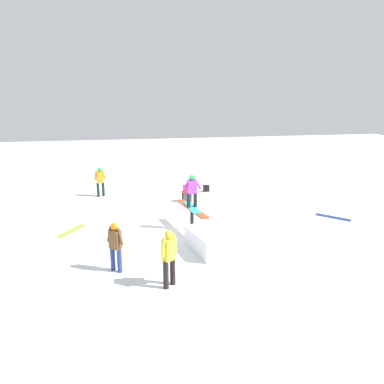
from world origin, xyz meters
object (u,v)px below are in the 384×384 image
object	(u,v)px
bystander_orange	(100,180)
bystander_yellow	(169,255)
folding_chair	(187,193)
loose_snowboard_lime	(72,231)
backpack_on_snow	(206,188)
bystander_brown	(115,244)
loose_snowboard_navy	(333,217)
rail_feature	(192,211)
main_rider_on_rail	(192,192)

from	to	relation	value
bystander_orange	bystander_yellow	size ratio (longest dim) A/B	0.92
bystander_orange	folding_chair	size ratio (longest dim) A/B	1.64
bystander_yellow	folding_chair	bearing A→B (deg)	34.67
loose_snowboard_lime	backpack_on_snow	size ratio (longest dim) A/B	4.18
bystander_brown	backpack_on_snow	xyz separation A→B (m)	(8.37, -4.63, -0.65)
bystander_orange	loose_snowboard_lime	distance (m)	4.97
loose_snowboard_lime	folding_chair	xyz separation A→B (m)	(3.04, -4.92, 0.40)
folding_chair	loose_snowboard_lime	bearing A→B (deg)	29.63
bystander_brown	backpack_on_snow	distance (m)	9.59
loose_snowboard_navy	folding_chair	size ratio (longest dim) A/B	1.62
rail_feature	main_rider_on_rail	size ratio (longest dim) A/B	1.58
bystander_yellow	folding_chair	size ratio (longest dim) A/B	1.78
bystander_yellow	backpack_on_snow	xyz separation A→B (m)	(9.55, -3.27, -0.71)
rail_feature	backpack_on_snow	world-z (taller)	rail_feature
loose_snowboard_navy	main_rider_on_rail	bearing A→B (deg)	-128.86
loose_snowboard_lime	folding_chair	distance (m)	5.80
bystander_yellow	loose_snowboard_navy	world-z (taller)	bystander_yellow
rail_feature	loose_snowboard_navy	distance (m)	6.04
bystander_brown	backpack_on_snow	size ratio (longest dim) A/B	4.27
bystander_brown	backpack_on_snow	bearing A→B (deg)	104.72
rail_feature	folding_chair	world-z (taller)	folding_chair
rail_feature	bystander_yellow	distance (m)	4.29
bystander_brown	loose_snowboard_navy	bearing A→B (deg)	63.54
bystander_brown	loose_snowboard_lime	size ratio (longest dim) A/B	1.02
rail_feature	bystander_brown	distance (m)	4.00
bystander_orange	bystander_brown	xyz separation A→B (m)	(-8.44, -0.73, 0.00)
loose_snowboard_lime	loose_snowboard_navy	distance (m)	10.41
bystander_orange	bystander_brown	world-z (taller)	bystander_brown
loose_snowboard_navy	folding_chair	distance (m)	6.51
main_rider_on_rail	bystander_yellow	xyz separation A→B (m)	(-4.05, 1.41, -0.58)
loose_snowboard_navy	folding_chair	world-z (taller)	folding_chair
bystander_brown	folding_chair	world-z (taller)	bystander_brown
bystander_yellow	bystander_brown	xyz separation A→B (m)	(1.18, 1.37, -0.07)
main_rider_on_rail	bystander_brown	bearing A→B (deg)	131.20
bystander_orange	loose_snowboard_navy	bearing A→B (deg)	-43.47
bystander_brown	loose_snowboard_navy	distance (m)	9.36
rail_feature	bystander_orange	bearing A→B (deg)	20.52
bystander_orange	bystander_yellow	distance (m)	9.85
folding_chair	rail_feature	bearing A→B (deg)	80.19
bystander_brown	folding_chair	bearing A→B (deg)	107.40
loose_snowboard_navy	backpack_on_snow	size ratio (longest dim) A/B	4.18
bystander_orange	bystander_yellow	bearing A→B (deg)	-92.11
main_rider_on_rail	bystander_brown	xyz separation A→B (m)	(-2.87, 2.78, -0.65)
rail_feature	folding_chair	size ratio (longest dim) A/B	2.68
rail_feature	bystander_brown	world-z (taller)	bystander_brown
bystander_brown	loose_snowboard_lime	distance (m)	4.05
backpack_on_snow	loose_snowboard_navy	bearing A→B (deg)	-51.89
rail_feature	folding_chair	bearing A→B (deg)	-19.43
main_rider_on_rail	loose_snowboard_navy	bearing A→B (deg)	-91.98
loose_snowboard_lime	backpack_on_snow	world-z (taller)	backpack_on_snow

